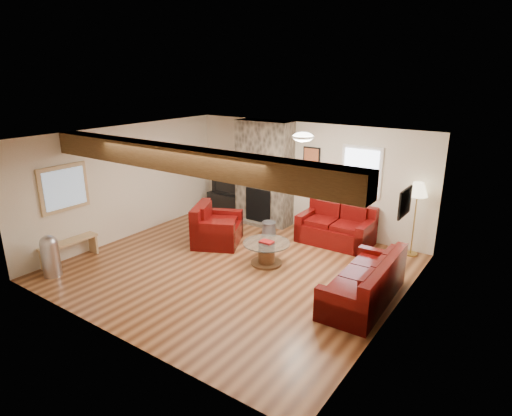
# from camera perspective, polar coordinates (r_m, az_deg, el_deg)

# --- Properties ---
(room) EXTENTS (8.00, 8.00, 8.00)m
(room) POSITION_cam_1_polar(r_m,az_deg,el_deg) (7.85, -2.98, 0.37)
(room) COLOR #5C3018
(room) RESTS_ON ground
(floor) EXTENTS (6.00, 6.00, 0.00)m
(floor) POSITION_cam_1_polar(r_m,az_deg,el_deg) (8.31, -2.84, -7.89)
(floor) COLOR #5C3018
(floor) RESTS_ON ground
(oak_beam) EXTENTS (6.00, 0.36, 0.38)m
(oak_beam) POSITION_cam_1_polar(r_m,az_deg,el_deg) (6.67, -9.74, 6.42)
(oak_beam) COLOR #362310
(oak_beam) RESTS_ON room
(chimney_breast) EXTENTS (1.40, 0.67, 2.50)m
(chimney_breast) POSITION_cam_1_polar(r_m,az_deg,el_deg) (10.37, 1.08, 4.54)
(chimney_breast) COLOR #332E27
(chimney_breast) RESTS_ON floor
(back_window) EXTENTS (0.90, 0.08, 1.10)m
(back_window) POSITION_cam_1_polar(r_m,az_deg,el_deg) (9.43, 13.84, 4.74)
(back_window) COLOR white
(back_window) RESTS_ON room
(hatch_window) EXTENTS (0.08, 1.00, 0.90)m
(hatch_window) POSITION_cam_1_polar(r_m,az_deg,el_deg) (9.01, -24.22, 2.42)
(hatch_window) COLOR #A58857
(hatch_window) RESTS_ON room
(ceiling_dome) EXTENTS (0.40, 0.40, 0.18)m
(ceiling_dome) POSITION_cam_1_polar(r_m,az_deg,el_deg) (7.83, 6.28, 9.20)
(ceiling_dome) COLOR white
(ceiling_dome) RESTS_ON room
(artwork_back) EXTENTS (0.42, 0.06, 0.52)m
(artwork_back) POSITION_cam_1_polar(r_m,az_deg,el_deg) (9.88, 7.39, 6.58)
(artwork_back) COLOR black
(artwork_back) RESTS_ON room
(artwork_right) EXTENTS (0.06, 0.55, 0.42)m
(artwork_right) POSITION_cam_1_polar(r_m,az_deg,el_deg) (6.68, 19.17, 0.73)
(artwork_right) COLOR black
(artwork_right) RESTS_ON room
(sofa_three) EXTENTS (0.88, 2.00, 0.76)m
(sofa_three) POSITION_cam_1_polar(r_m,az_deg,el_deg) (7.22, 14.15, -9.24)
(sofa_three) COLOR #400406
(sofa_three) RESTS_ON floor
(loveseat) EXTENTS (1.58, 0.92, 0.83)m
(loveseat) POSITION_cam_1_polar(r_m,az_deg,el_deg) (9.43, 10.59, -2.24)
(loveseat) COLOR #400406
(loveseat) RESTS_ON floor
(armchair_red) EXTENTS (1.31, 1.37, 0.86)m
(armchair_red) POSITION_cam_1_polar(r_m,az_deg,el_deg) (9.29, -5.18, -2.19)
(armchair_red) COLOR #400406
(armchair_red) RESTS_ON floor
(coffee_table) EXTENTS (0.92, 0.92, 0.48)m
(coffee_table) POSITION_cam_1_polar(r_m,az_deg,el_deg) (8.35, 1.41, -6.05)
(coffee_table) COLOR #402414
(coffee_table) RESTS_ON floor
(tv_cabinet) EXTENTS (1.07, 0.43, 0.53)m
(tv_cabinet) POSITION_cam_1_polar(r_m,az_deg,el_deg) (11.33, -3.81, 0.65)
(tv_cabinet) COLOR black
(tv_cabinet) RESTS_ON floor
(television) EXTENTS (0.86, 0.11, 0.50)m
(television) POSITION_cam_1_polar(r_m,az_deg,el_deg) (11.18, -3.86, 3.17)
(television) COLOR black
(television) RESTS_ON tv_cabinet
(floor_lamp) EXTENTS (0.39, 0.39, 1.53)m
(floor_lamp) POSITION_cam_1_polar(r_m,az_deg,el_deg) (8.99, 20.74, 1.83)
(floor_lamp) COLOR tan
(floor_lamp) RESTS_ON floor
(pine_bench) EXTENTS (0.27, 1.15, 0.43)m
(pine_bench) POSITION_cam_1_polar(r_m,az_deg,el_deg) (9.21, -23.57, -5.31)
(pine_bench) COLOR #A58857
(pine_bench) RESTS_ON floor
(pedal_bin) EXTENTS (0.38, 0.38, 0.79)m
(pedal_bin) POSITION_cam_1_polar(r_m,az_deg,el_deg) (8.67, -25.73, -5.74)
(pedal_bin) COLOR #B0AFB5
(pedal_bin) RESTS_ON floor
(coal_bucket) EXTENTS (0.34, 0.34, 0.32)m
(coal_bucket) POSITION_cam_1_polar(r_m,az_deg,el_deg) (9.81, 1.73, -2.71)
(coal_bucket) COLOR slate
(coal_bucket) RESTS_ON floor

